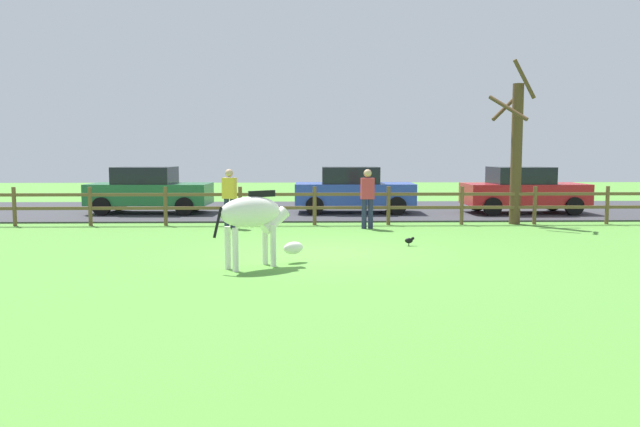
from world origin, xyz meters
The scene contains 11 objects.
ground_plane centered at (0.00, 0.00, 0.00)m, with size 60.00×60.00×0.00m, color #549338.
parking_asphalt centered at (0.00, 9.30, 0.03)m, with size 28.00×7.40×0.05m, color #38383D.
paddock_fence centered at (-0.28, 5.00, 0.64)m, with size 21.56×0.11×1.12m.
bare_tree centered at (5.59, 5.11, 2.20)m, with size 1.31×1.59×4.72m.
zebra centered at (-1.51, -1.67, 0.93)m, with size 1.65×1.32×1.41m.
crow_on_grass centered at (1.79, 0.89, 0.13)m, with size 0.22×0.10×0.20m.
parked_car_blue centered at (1.10, 8.20, 0.84)m, with size 4.04×1.96×1.56m.
parked_car_red centered at (6.81, 7.84, 0.84)m, with size 4.04×1.96×1.56m.
parked_car_green centered at (-5.80, 8.21, 0.84)m, with size 4.07×2.03×1.56m.
visitor_left_of_tree centered at (1.16, 4.11, 0.91)m, with size 0.37×0.24×1.64m.
visitor_right_of_tree centered at (-2.66, 4.39, 0.91)m, with size 0.41×0.31×1.64m.
Camera 1 is at (-0.62, -13.17, 2.13)m, focal length 35.45 mm.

